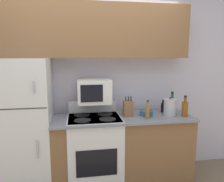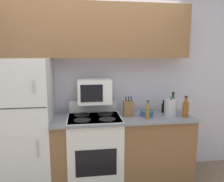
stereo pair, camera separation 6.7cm
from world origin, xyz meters
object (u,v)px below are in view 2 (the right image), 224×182
Objects in this scene: stove at (95,150)px; bottle_wine_green at (173,105)px; microwave at (94,91)px; bottle_whiskey at (186,109)px; knife_block at (128,109)px; kettle at (170,108)px; refrigerator at (23,126)px; bottle_soy_sauce at (163,108)px; bowl at (147,113)px; bottle_vinegar at (148,112)px.

bottle_wine_green is (1.10, 0.08, 0.56)m from stove.
microwave is 1.22m from bottle_whiskey.
stove is at bearing -178.93° from knife_block.
bottle_wine_green is at bearing 113.04° from bottle_whiskey.
bottle_whiskey is 1.12× the size of kettle.
bottle_whiskey is at bearing -4.75° from refrigerator.
knife_block is (0.45, 0.01, 0.55)m from stove.
kettle reaches higher than bottle_soy_sauce.
kettle is at bearing -9.91° from bowl.
stove is at bearing -96.30° from microwave.
refrigerator is 1.37m from knife_block.
microwave is (0.92, 0.06, 0.41)m from refrigerator.
kettle reaches higher than stove.
stove is 1.32m from bottle_whiskey.
bottle_whiskey is (1.19, -0.12, 0.55)m from stove.
microwave is at bearing 178.36° from bottle_wine_green.
bottle_vinegar is (0.67, -0.14, 0.54)m from stove.
kettle is (1.92, -0.10, 0.20)m from refrigerator.
bowl is 0.74× the size of kettle.
knife_block is (1.36, -0.04, 0.19)m from refrigerator.
bottle_soy_sauce is at bearing 1.15° from microwave.
stove is at bearing -179.81° from bowl.
refrigerator is at bearing 176.88° from stove.
bowl is (0.70, 0.00, 0.48)m from stove.
refrigerator reaches higher than microwave.
stove is at bearing 174.00° from bottle_whiskey.
bowl is at bearing -1.67° from refrigerator.
bowl is at bearing -168.69° from bottle_wine_green.
knife_block is at bearing 169.76° from bottle_whiskey.
bottle_wine_green is at bearing 0.92° from refrigerator.
bowl is (0.69, -0.11, -0.29)m from microwave.
refrigerator reaches higher than kettle.
refrigerator reaches higher than bottle_soy_sauce.
refrigerator is 1.62m from bowl.
bowl is (1.61, -0.05, 0.12)m from refrigerator.
bowl is 0.16m from bottle_vinegar.
kettle is at bearing -123.70° from bottle_wine_green.
bottle_soy_sauce is at bearing 13.02° from knife_block.
bottle_vinegar is 0.96× the size of kettle.
bottle_whiskey is (0.74, -0.13, 0.00)m from knife_block.
bowl is 0.32m from kettle.
stove is 0.78m from microwave.
bottle_vinegar is 0.35m from kettle.
stove is 3.93× the size of bottle_whiskey.
microwave is 0.50m from knife_block.
bottle_whiskey reaches higher than stove.
knife_block is at bearing 1.07° from stove.
knife_block reaches higher than stove.
bottle_vinegar is at bearing -139.30° from bottle_soy_sauce.
stove is 4.11× the size of knife_block.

